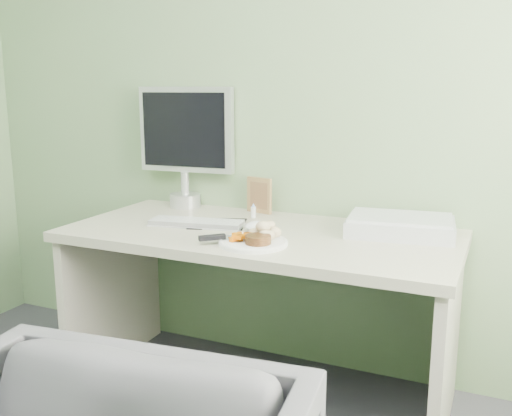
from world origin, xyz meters
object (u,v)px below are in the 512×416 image
at_px(desk, 259,273).
at_px(plate, 253,243).
at_px(monitor, 186,140).
at_px(scanner, 400,227).

bearing_deg(desk, plate, -72.79).
distance_m(desk, monitor, 0.80).
bearing_deg(monitor, scanner, -12.01).
distance_m(desk, plate, 0.28).
bearing_deg(plate, desk, 107.21).
height_order(scanner, monitor, monitor).
distance_m(desk, scanner, 0.60).
bearing_deg(monitor, desk, -35.24).
xyz_separation_m(desk, monitor, (-0.53, 0.32, 0.51)).
bearing_deg(plate, scanner, 38.10).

